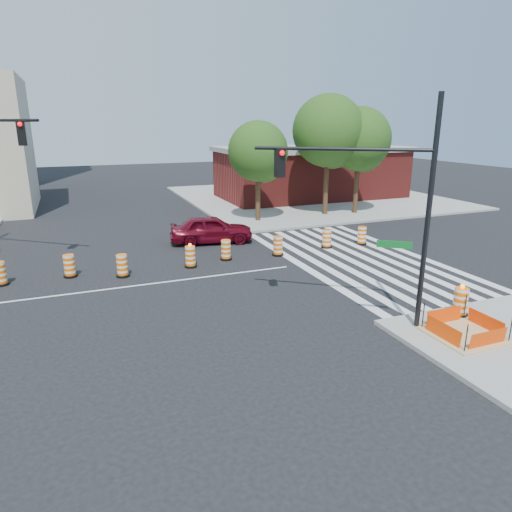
% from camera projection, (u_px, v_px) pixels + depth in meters
% --- Properties ---
extents(ground, '(120.00, 120.00, 0.00)m').
position_uv_depth(ground, '(138.00, 285.00, 19.45)').
color(ground, black).
rests_on(ground, ground).
extents(sidewalk_ne, '(22.00, 22.00, 0.15)m').
position_uv_depth(sidewalk_ne, '(310.00, 197.00, 41.89)').
color(sidewalk_ne, gray).
rests_on(sidewalk_ne, ground).
extents(crosswalk_east, '(6.75, 13.50, 0.01)m').
position_uv_depth(crosswalk_east, '(356.00, 258.00, 23.36)').
color(crosswalk_east, silver).
rests_on(crosswalk_east, ground).
extents(lane_centerline, '(14.00, 0.12, 0.01)m').
position_uv_depth(lane_centerline, '(138.00, 285.00, 19.45)').
color(lane_centerline, silver).
rests_on(lane_centerline, ground).
extents(excavation_pit, '(2.20, 2.20, 0.90)m').
position_uv_depth(excavation_pit, '(464.00, 333.00, 14.59)').
color(excavation_pit, tan).
rests_on(excavation_pit, ground).
extents(brick_storefront, '(16.50, 8.50, 4.60)m').
position_uv_depth(brick_storefront, '(311.00, 172.00, 41.25)').
color(brick_storefront, maroon).
rests_on(brick_storefront, ground).
extents(red_coupe, '(4.96, 2.67, 1.60)m').
position_uv_depth(red_coupe, '(211.00, 229.00, 26.15)').
color(red_coupe, '#5B0716').
rests_on(red_coupe, ground).
extents(signal_pole_se, '(4.59, 3.43, 7.41)m').
position_uv_depth(signal_pole_se, '(378.00, 193.00, 14.31)').
color(signal_pole_se, black).
rests_on(signal_pole_se, ground).
extents(pit_drum, '(0.60, 0.60, 1.18)m').
position_uv_depth(pit_drum, '(460.00, 303.00, 15.91)').
color(pit_drum, black).
rests_on(pit_drum, ground).
extents(tree_north_c, '(4.02, 4.02, 6.84)m').
position_uv_depth(tree_north_c, '(258.00, 155.00, 30.52)').
color(tree_north_c, '#382314').
rests_on(tree_north_c, ground).
extents(tree_north_d, '(5.09, 5.09, 8.65)m').
position_uv_depth(tree_north_d, '(329.00, 135.00, 32.33)').
color(tree_north_d, '#382314').
rests_on(tree_north_d, ground).
extents(tree_north_e, '(4.60, 4.60, 7.81)m').
position_uv_depth(tree_north_e, '(359.00, 143.00, 33.02)').
color(tree_north_e, '#382314').
rests_on(tree_north_e, ground).
extents(median_drum_2, '(0.60, 0.60, 1.02)m').
position_uv_depth(median_drum_2, '(0.00, 274.00, 19.37)').
color(median_drum_2, black).
rests_on(median_drum_2, ground).
extents(median_drum_3, '(0.60, 0.60, 1.02)m').
position_uv_depth(median_drum_3, '(70.00, 267.00, 20.42)').
color(median_drum_3, black).
rests_on(median_drum_3, ground).
extents(median_drum_4, '(0.60, 0.60, 1.02)m').
position_uv_depth(median_drum_4, '(122.00, 266.00, 20.45)').
color(median_drum_4, black).
rests_on(median_drum_4, ground).
extents(median_drum_5, '(0.60, 0.60, 1.18)m').
position_uv_depth(median_drum_5, '(190.00, 257.00, 21.81)').
color(median_drum_5, black).
rests_on(median_drum_5, ground).
extents(median_drum_6, '(0.60, 0.60, 1.02)m').
position_uv_depth(median_drum_6, '(226.00, 251.00, 22.97)').
color(median_drum_6, black).
rests_on(median_drum_6, ground).
extents(median_drum_7, '(0.60, 0.60, 1.02)m').
position_uv_depth(median_drum_7, '(278.00, 247.00, 23.71)').
color(median_drum_7, black).
rests_on(median_drum_7, ground).
extents(median_drum_8, '(0.60, 0.60, 1.02)m').
position_uv_depth(median_drum_8, '(327.00, 239.00, 25.16)').
color(median_drum_8, black).
rests_on(median_drum_8, ground).
extents(median_drum_9, '(0.60, 0.60, 1.02)m').
position_uv_depth(median_drum_9, '(362.00, 236.00, 25.88)').
color(median_drum_9, black).
rests_on(median_drum_9, ground).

